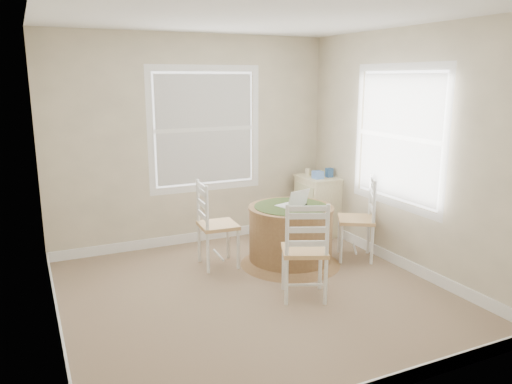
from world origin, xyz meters
TOP-DOWN VIEW (x-y plane):
  - room at (0.17, 0.16)m, footprint 3.64×3.64m
  - round_table at (0.72, 0.57)m, footprint 1.13×1.13m
  - chair_left at (-0.04, 0.88)m, footprint 0.43×0.45m
  - chair_near at (0.41, -0.25)m, footprint 0.55×0.54m
  - chair_right at (1.50, 0.42)m, footprint 0.56×0.57m
  - laptop at (0.74, 0.58)m, footprint 0.36×0.33m
  - mouse at (0.80, 0.46)m, footprint 0.08×0.10m
  - phone at (0.91, 0.39)m, footprint 0.07×0.10m
  - keys at (0.89, 0.57)m, footprint 0.07×0.07m
  - corner_chest at (1.60, 1.42)m, footprint 0.45×0.60m
  - tissue_box at (1.52, 1.30)m, footprint 0.12×0.12m
  - box_yellow at (1.65, 1.49)m, footprint 0.15×0.10m
  - box_blue at (1.72, 1.33)m, footprint 0.08×0.08m
  - cup_cream at (1.53, 1.58)m, footprint 0.07×0.07m

SIDE VIEW (x-z plane):
  - round_table at x=0.72m, z-range 0.03..0.71m
  - corner_chest at x=1.60m, z-range 0.00..0.79m
  - chair_left at x=-0.04m, z-range 0.00..0.95m
  - chair_near at x=0.41m, z-range 0.00..0.95m
  - chair_right at x=1.50m, z-range 0.00..0.95m
  - phone at x=0.91m, z-range 0.67..0.69m
  - keys at x=0.89m, z-range 0.67..0.69m
  - mouse at x=0.80m, z-range 0.67..0.70m
  - laptop at x=0.74m, z-range 0.60..0.81m
  - box_yellow at x=1.65m, z-range 0.79..0.85m
  - cup_cream at x=1.53m, z-range 0.79..0.88m
  - tissue_box at x=1.52m, z-range 0.79..0.89m
  - box_blue at x=1.72m, z-range 0.79..0.91m
  - room at x=0.17m, z-range -0.02..2.62m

